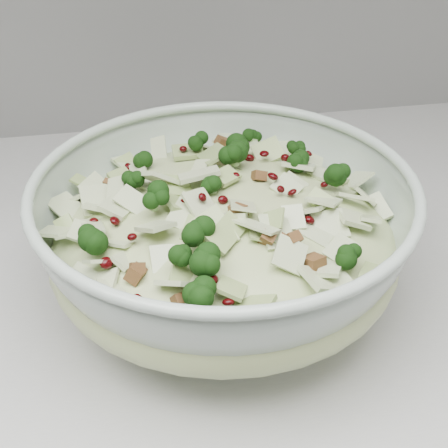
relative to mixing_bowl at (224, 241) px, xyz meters
name	(u,v)px	position (x,y,z in m)	size (l,w,h in m)	color
mixing_bowl	(224,241)	(0.00, 0.00, 0.00)	(0.38, 0.38, 0.12)	#ADBFB0
salad	(224,221)	(0.00, 0.00, 0.02)	(0.31, 0.31, 0.13)	beige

